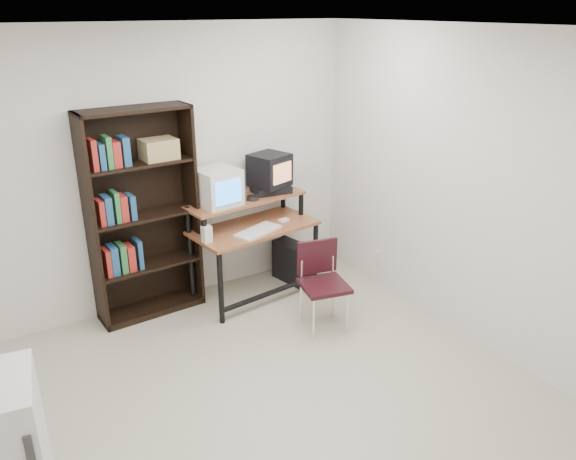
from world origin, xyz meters
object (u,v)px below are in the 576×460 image
crt_tv (270,170)px  bookshelf (141,213)px  pc_tower (293,262)px  school_chair (321,276)px  crt_monitor (217,187)px  computer_desk (253,230)px

crt_tv → bookshelf: bookshelf is taller
pc_tower → school_chair: (-0.26, -0.87, 0.27)m
bookshelf → crt_monitor: bearing=-13.4°
crt_tv → pc_tower: (0.19, -0.14, -1.00)m
computer_desk → bookshelf: size_ratio=0.66×
crt_monitor → crt_tv: bearing=-2.9°
crt_tv → pc_tower: crt_tv is taller
crt_monitor → bookshelf: size_ratio=0.22×
pc_tower → school_chair: 0.95m
computer_desk → school_chair: (0.23, -0.84, -0.21)m
school_chair → bookshelf: (-1.23, 1.08, 0.50)m
crt_monitor → bookshelf: 0.73m
computer_desk → school_chair: 0.90m
crt_tv → bookshelf: (-1.30, 0.07, -0.23)m
school_chair → crt_tv: bearing=99.1°
crt_tv → bookshelf: bearing=159.4°
school_chair → crt_monitor: bearing=132.2°
computer_desk → crt_tv: crt_tv is taller
crt_tv → school_chair: 1.25m
crt_monitor → school_chair: 1.28m
pc_tower → school_chair: size_ratio=0.57×
crt_tv → crt_monitor: bearing=168.1°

